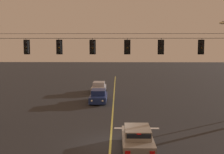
{
  "coord_description": "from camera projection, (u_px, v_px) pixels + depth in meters",
  "views": [
    {
      "loc": [
        0.44,
        -17.75,
        6.25
      ],
      "look_at": [
        0.0,
        5.11,
        3.73
      ],
      "focal_mm": 46.11,
      "sensor_mm": 36.0,
      "label": 1
    }
  ],
  "objects": [
    {
      "name": "traffic_light_centre",
      "position": [
        92.0,
        47.0,
        21.76
      ],
      "size": [
        0.48,
        0.41,
        1.22
      ],
      "color": "black"
    },
    {
      "name": "lane_centre_stripe",
      "position": [
        113.0,
        109.0,
        28.38
      ],
      "size": [
        0.14,
        60.0,
        0.01
      ],
      "primitive_type": "cube",
      "color": "#D1C64C",
      "rests_on": "ground"
    },
    {
      "name": "signal_span_assembly",
      "position": [
        112.0,
        72.0,
        21.95
      ],
      "size": [
        20.58,
        0.32,
        8.18
      ],
      "color": "#2D2116",
      "rests_on": "ground"
    },
    {
      "name": "ground_plane",
      "position": [
        110.0,
        144.0,
        18.33
      ],
      "size": [
        180.0,
        180.0,
        0.0
      ],
      "primitive_type": "plane",
      "color": "#28282B"
    },
    {
      "name": "car_oncoming_trailing",
      "position": [
        99.0,
        87.0,
        38.44
      ],
      "size": [
        1.8,
        4.42,
        1.39
      ],
      "color": "#A5A5AD",
      "rests_on": "ground"
    },
    {
      "name": "traffic_light_far_right",
      "position": [
        202.0,
        47.0,
        21.6
      ],
      "size": [
        0.48,
        0.41,
        1.22
      ],
      "color": "black"
    },
    {
      "name": "traffic_light_rightmost",
      "position": [
        161.0,
        47.0,
        21.66
      ],
      "size": [
        0.48,
        0.41,
        1.22
      ],
      "color": "black"
    },
    {
      "name": "stop_bar_paint",
      "position": [
        137.0,
        128.0,
        21.78
      ],
      "size": [
        3.4,
        0.36,
        0.01
      ],
      "primitive_type": "cube",
      "color": "silver",
      "rests_on": "ground"
    },
    {
      "name": "traffic_light_leftmost",
      "position": [
        26.0,
        47.0,
        21.85
      ],
      "size": [
        0.48,
        0.41,
        1.22
      ],
      "color": "black"
    },
    {
      "name": "traffic_light_right_inner",
      "position": [
        127.0,
        47.0,
        21.71
      ],
      "size": [
        0.48,
        0.41,
        1.22
      ],
      "color": "black"
    },
    {
      "name": "traffic_light_left_inner",
      "position": [
        59.0,
        47.0,
        21.8
      ],
      "size": [
        0.48,
        0.41,
        1.22
      ],
      "color": "black"
    },
    {
      "name": "car_oncoming_lead",
      "position": [
        99.0,
        96.0,
        31.74
      ],
      "size": [
        1.8,
        4.42,
        1.39
      ],
      "color": "navy",
      "rests_on": "ground"
    },
    {
      "name": "car_waiting_near_lane",
      "position": [
        137.0,
        139.0,
        17.28
      ],
      "size": [
        1.8,
        4.33,
        1.39
      ],
      "color": "gray",
      "rests_on": "ground"
    }
  ]
}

